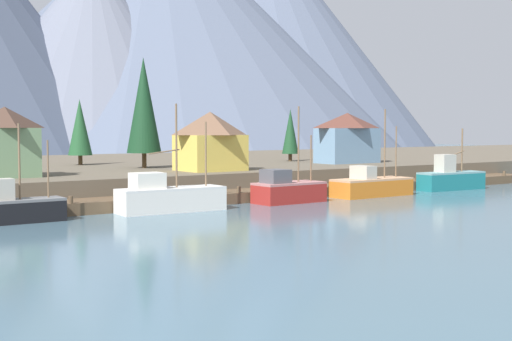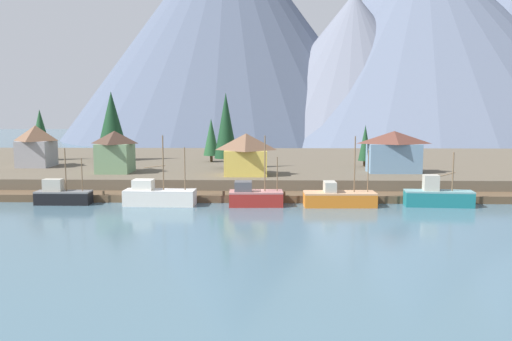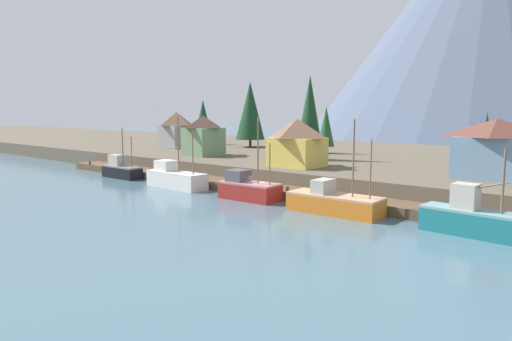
% 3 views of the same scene
% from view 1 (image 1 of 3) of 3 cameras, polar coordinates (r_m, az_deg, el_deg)
% --- Properties ---
extents(ground_plane, '(400.00, 400.00, 1.00)m').
position_cam_1_polar(ground_plane, '(83.24, -6.67, -1.67)').
color(ground_plane, '#476675').
extents(dock, '(80.00, 4.00, 1.60)m').
position_cam_1_polar(dock, '(67.90, 0.56, -1.97)').
color(dock, brown).
rests_on(dock, ground_plane).
extents(shoreline_bank, '(400.00, 56.00, 2.50)m').
position_cam_1_polar(shoreline_bank, '(93.82, -10.16, -0.05)').
color(shoreline_bank, brown).
rests_on(shoreline_bank, ground_plane).
extents(mountain_central_peak, '(84.90, 84.90, 52.31)m').
position_cam_1_polar(mountain_central_peak, '(192.92, -13.22, 9.13)').
color(mountain_central_peak, slate).
rests_on(mountain_central_peak, ground_plane).
extents(mountain_east_peak, '(155.17, 155.17, 76.80)m').
position_cam_1_polar(mountain_east_peak, '(225.49, -8.07, 11.49)').
color(mountain_east_peak, slate).
rests_on(mountain_east_peak, ground_plane).
extents(mountain_far_ridge, '(127.03, 127.03, 82.69)m').
position_cam_1_polar(mountain_far_ridge, '(250.58, -0.08, 11.40)').
color(mountain_far_ridge, slate).
rests_on(mountain_far_ridge, ground_plane).
extents(fishing_boat_black, '(7.10, 2.26, 7.34)m').
position_cam_1_polar(fishing_boat_black, '(54.02, -19.41, -2.90)').
color(fishing_boat_black, black).
rests_on(fishing_boat_black, ground_plane).
extents(fishing_boat_white, '(9.20, 3.14, 9.02)m').
position_cam_1_polar(fishing_boat_white, '(58.25, -7.20, -2.19)').
color(fishing_boat_white, silver).
rests_on(fishing_boat_white, ground_plane).
extents(fishing_boat_red, '(6.92, 3.25, 9.02)m').
position_cam_1_polar(fishing_boat_red, '(64.90, 2.60, -1.61)').
color(fishing_boat_red, maroon).
rests_on(fishing_boat_red, ground_plane).
extents(fishing_boat_orange, '(9.17, 3.32, 8.95)m').
position_cam_1_polar(fishing_boat_orange, '(71.96, 9.45, -1.25)').
color(fishing_boat_orange, '#CC6B1E').
rests_on(fishing_boat_orange, ground_plane).
extents(fishing_boat_teal, '(8.62, 3.02, 6.94)m').
position_cam_1_polar(fishing_boat_teal, '(81.37, 15.70, -0.64)').
color(fishing_boat_teal, '#196B70').
rests_on(fishing_boat_teal, ground_plane).
extents(house_yellow, '(6.54, 5.56, 6.20)m').
position_cam_1_polar(house_yellow, '(73.19, -3.79, 2.48)').
color(house_yellow, gold).
rests_on(house_yellow, shoreline_bank).
extents(house_blue, '(8.24, 4.39, 6.41)m').
position_cam_1_polar(house_blue, '(89.66, 7.51, 2.71)').
color(house_blue, '#6689A8').
rests_on(house_blue, shoreline_bank).
extents(house_green, '(5.25, 5.59, 6.44)m').
position_cam_1_polar(house_green, '(67.52, -19.92, 2.29)').
color(house_green, '#6B8E66').
rests_on(house_green, shoreline_bank).
extents(conifer_near_left, '(2.23, 2.23, 7.06)m').
position_cam_1_polar(conifer_near_left, '(93.92, 2.84, 3.22)').
color(conifer_near_left, '#4C3823').
rests_on(conifer_near_left, shoreline_bank).
extents(conifer_near_right, '(3.86, 3.86, 12.39)m').
position_cam_1_polar(conifer_near_right, '(78.77, -9.22, 5.32)').
color(conifer_near_right, '#4C3823').
rests_on(conifer_near_right, shoreline_bank).
extents(conifer_back_left, '(2.90, 2.90, 7.97)m').
position_cam_1_polar(conifer_back_left, '(86.84, -14.28, 3.45)').
color(conifer_back_left, '#4C3823').
rests_on(conifer_back_left, shoreline_bank).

